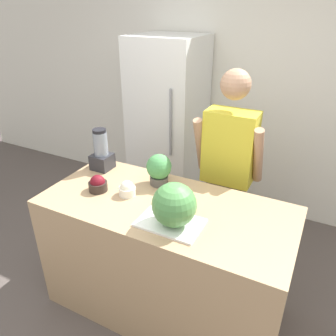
{
  "coord_description": "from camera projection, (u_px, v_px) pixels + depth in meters",
  "views": [
    {
      "loc": [
        0.84,
        -1.21,
        2.11
      ],
      "look_at": [
        0.0,
        0.43,
        1.18
      ],
      "focal_mm": 35.0,
      "sensor_mm": 36.0,
      "label": 1
    }
  ],
  "objects": [
    {
      "name": "blender",
      "position": [
        101.0,
        152.0,
        2.55
      ],
      "size": [
        0.15,
        0.15,
        0.33
      ],
      "color": "#28282D",
      "rests_on": "counter_island"
    },
    {
      "name": "wall_back",
      "position": [
        243.0,
        91.0,
        3.34
      ],
      "size": [
        8.0,
        0.06,
        2.6
      ],
      "color": "white",
      "rests_on": "ground_plane"
    },
    {
      "name": "bowl_cream",
      "position": [
        127.0,
        189.0,
        2.23
      ],
      "size": [
        0.11,
        0.11,
        0.11
      ],
      "color": "white",
      "rests_on": "counter_island"
    },
    {
      "name": "cutting_board",
      "position": [
        170.0,
        223.0,
        1.96
      ],
      "size": [
        0.38,
        0.26,
        0.01
      ],
      "color": "white",
      "rests_on": "counter_island"
    },
    {
      "name": "person",
      "position": [
        227.0,
        173.0,
        2.64
      ],
      "size": [
        0.53,
        0.27,
        1.7
      ],
      "color": "gray",
      "rests_on": "ground_plane"
    },
    {
      "name": "refrigerator",
      "position": [
        168.0,
        127.0,
        3.48
      ],
      "size": [
        0.67,
        0.69,
        1.84
      ],
      "color": "white",
      "rests_on": "ground_plane"
    },
    {
      "name": "counter_island",
      "position": [
        166.0,
        258.0,
        2.36
      ],
      "size": [
        1.68,
        0.78,
        0.93
      ],
      "color": "tan",
      "rests_on": "ground_plane"
    },
    {
      "name": "bowl_cherries",
      "position": [
        98.0,
        184.0,
        2.29
      ],
      "size": [
        0.13,
        0.13,
        0.12
      ],
      "color": "#2D231E",
      "rests_on": "counter_island"
    },
    {
      "name": "potted_plant",
      "position": [
        159.0,
        169.0,
        2.33
      ],
      "size": [
        0.18,
        0.18,
        0.23
      ],
      "color": "#514C47",
      "rests_on": "counter_island"
    },
    {
      "name": "watermelon",
      "position": [
        174.0,
        205.0,
        1.88
      ],
      "size": [
        0.26,
        0.26,
        0.26
      ],
      "color": "#4C8C47",
      "rests_on": "cutting_board"
    }
  ]
}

